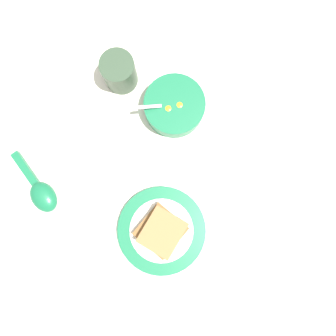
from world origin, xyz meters
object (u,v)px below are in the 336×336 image
(toast_sandwich, at_px, (161,231))
(drinking_cup, at_px, (119,72))
(egg_bowl, at_px, (174,106))
(toast_plate, at_px, (162,230))
(soup_spoon, at_px, (41,193))

(toast_sandwich, xyz_separation_m, drinking_cup, (0.28, -0.23, 0.02))
(egg_bowl, distance_m, toast_plate, 0.28)
(toast_plate, height_order, soup_spoon, soup_spoon)
(soup_spoon, bearing_deg, toast_plate, -161.58)
(toast_sandwich, bearing_deg, toast_plate, 104.82)
(soup_spoon, bearing_deg, drinking_cup, -87.90)
(egg_bowl, bearing_deg, toast_plate, 119.83)
(egg_bowl, height_order, toast_sandwich, egg_bowl)
(toast_plate, bearing_deg, soup_spoon, 18.42)
(toast_sandwich, bearing_deg, drinking_cup, -39.34)
(toast_plate, bearing_deg, egg_bowl, -60.17)
(egg_bowl, relative_size, soup_spoon, 0.84)
(toast_sandwich, relative_size, drinking_cup, 1.09)
(egg_bowl, xyz_separation_m, toast_sandwich, (-0.14, 0.24, 0.01))
(egg_bowl, height_order, toast_plate, egg_bowl)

